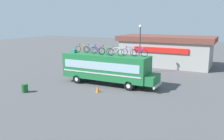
{
  "coord_description": "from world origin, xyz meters",
  "views": [
    {
      "loc": [
        11.97,
        -22.07,
        6.72
      ],
      "look_at": [
        0.74,
        0.0,
        1.58
      ],
      "focal_mm": 39.05,
      "sensor_mm": 36.0,
      "label": 1
    }
  ],
  "objects_px": {
    "rooftop_bicycle_5": "(116,52)",
    "rooftop_bicycle_7": "(140,53)",
    "rooftop_bicycle_6": "(129,52)",
    "street_lamp": "(140,43)",
    "rooftop_bicycle_1": "(82,49)",
    "trash_bin": "(25,88)",
    "luggage_bag_1": "(74,51)",
    "rooftop_bicycle_2": "(91,49)",
    "traffic_cone": "(98,89)",
    "rooftop_bicycle_4": "(106,51)",
    "rooftop_bicycle_3": "(98,50)",
    "bus": "(107,67)"
  },
  "relations": [
    {
      "from": "rooftop_bicycle_4",
      "to": "trash_bin",
      "type": "xyz_separation_m",
      "value": [
        -5.57,
        -5.75,
        -3.17
      ]
    },
    {
      "from": "trash_bin",
      "to": "traffic_cone",
      "type": "distance_m",
      "value": 6.88
    },
    {
      "from": "rooftop_bicycle_2",
      "to": "rooftop_bicycle_7",
      "type": "bearing_deg",
      "value": -1.9
    },
    {
      "from": "rooftop_bicycle_1",
      "to": "rooftop_bicycle_7",
      "type": "relative_size",
      "value": 1.03
    },
    {
      "from": "luggage_bag_1",
      "to": "rooftop_bicycle_4",
      "type": "bearing_deg",
      "value": -0.4
    },
    {
      "from": "rooftop_bicycle_2",
      "to": "rooftop_bicycle_5",
      "type": "distance_m",
      "value": 3.56
    },
    {
      "from": "luggage_bag_1",
      "to": "trash_bin",
      "type": "height_order",
      "value": "luggage_bag_1"
    },
    {
      "from": "rooftop_bicycle_2",
      "to": "rooftop_bicycle_3",
      "type": "relative_size",
      "value": 0.98
    },
    {
      "from": "rooftop_bicycle_4",
      "to": "rooftop_bicycle_6",
      "type": "xyz_separation_m",
      "value": [
        2.32,
        0.61,
        -0.02
      ]
    },
    {
      "from": "rooftop_bicycle_7",
      "to": "street_lamp",
      "type": "relative_size",
      "value": 0.27
    },
    {
      "from": "rooftop_bicycle_1",
      "to": "rooftop_bicycle_2",
      "type": "distance_m",
      "value": 1.13
    },
    {
      "from": "rooftop_bicycle_5",
      "to": "rooftop_bicycle_7",
      "type": "bearing_deg",
      "value": 16.34
    },
    {
      "from": "traffic_cone",
      "to": "rooftop_bicycle_5",
      "type": "bearing_deg",
      "value": 75.86
    },
    {
      "from": "luggage_bag_1",
      "to": "rooftop_bicycle_5",
      "type": "bearing_deg",
      "value": -0.88
    },
    {
      "from": "rooftop_bicycle_1",
      "to": "trash_bin",
      "type": "xyz_separation_m",
      "value": [
        -2.2,
        -6.5,
        -3.15
      ]
    },
    {
      "from": "rooftop_bicycle_3",
      "to": "rooftop_bicycle_6",
      "type": "height_order",
      "value": "rooftop_bicycle_3"
    },
    {
      "from": "rooftop_bicycle_1",
      "to": "traffic_cone",
      "type": "bearing_deg",
      "value": -40.69
    },
    {
      "from": "rooftop_bicycle_5",
      "to": "rooftop_bicycle_7",
      "type": "height_order",
      "value": "rooftop_bicycle_7"
    },
    {
      "from": "rooftop_bicycle_2",
      "to": "trash_bin",
      "type": "height_order",
      "value": "rooftop_bicycle_2"
    },
    {
      "from": "rooftop_bicycle_6",
      "to": "street_lamp",
      "type": "bearing_deg",
      "value": 101.28
    },
    {
      "from": "rooftop_bicycle_2",
      "to": "trash_bin",
      "type": "xyz_separation_m",
      "value": [
        -3.33,
        -6.56,
        -3.15
      ]
    },
    {
      "from": "rooftop_bicycle_3",
      "to": "trash_bin",
      "type": "bearing_deg",
      "value": -127.25
    },
    {
      "from": "rooftop_bicycle_3",
      "to": "rooftop_bicycle_5",
      "type": "height_order",
      "value": "rooftop_bicycle_3"
    },
    {
      "from": "trash_bin",
      "to": "street_lamp",
      "type": "height_order",
      "value": "street_lamp"
    },
    {
      "from": "rooftop_bicycle_5",
      "to": "rooftop_bicycle_3",
      "type": "bearing_deg",
      "value": 173.87
    },
    {
      "from": "rooftop_bicycle_4",
      "to": "rooftop_bicycle_5",
      "type": "height_order",
      "value": "rooftop_bicycle_4"
    },
    {
      "from": "rooftop_bicycle_5",
      "to": "rooftop_bicycle_7",
      "type": "distance_m",
      "value": 2.36
    },
    {
      "from": "rooftop_bicycle_3",
      "to": "rooftop_bicycle_4",
      "type": "relative_size",
      "value": 1.05
    },
    {
      "from": "bus",
      "to": "luggage_bag_1",
      "type": "relative_size",
      "value": 22.47
    },
    {
      "from": "rooftop_bicycle_2",
      "to": "trash_bin",
      "type": "distance_m",
      "value": 8.0
    },
    {
      "from": "rooftop_bicycle_7",
      "to": "rooftop_bicycle_3",
      "type": "bearing_deg",
      "value": -174.71
    },
    {
      "from": "luggage_bag_1",
      "to": "rooftop_bicycle_1",
      "type": "height_order",
      "value": "rooftop_bicycle_1"
    },
    {
      "from": "rooftop_bicycle_6",
      "to": "trash_bin",
      "type": "height_order",
      "value": "rooftop_bicycle_6"
    },
    {
      "from": "trash_bin",
      "to": "bus",
      "type": "bearing_deg",
      "value": 47.79
    },
    {
      "from": "luggage_bag_1",
      "to": "rooftop_bicycle_3",
      "type": "height_order",
      "value": "rooftop_bicycle_3"
    },
    {
      "from": "rooftop_bicycle_6",
      "to": "rooftop_bicycle_7",
      "type": "bearing_deg",
      "value": 0.08
    },
    {
      "from": "trash_bin",
      "to": "rooftop_bicycle_2",
      "type": "bearing_deg",
      "value": 63.06
    },
    {
      "from": "rooftop_bicycle_7",
      "to": "trash_bin",
      "type": "height_order",
      "value": "rooftop_bicycle_7"
    },
    {
      "from": "rooftop_bicycle_4",
      "to": "street_lamp",
      "type": "xyz_separation_m",
      "value": [
        0.99,
        7.31,
        0.25
      ]
    },
    {
      "from": "traffic_cone",
      "to": "rooftop_bicycle_1",
      "type": "bearing_deg",
      "value": 139.31
    },
    {
      "from": "rooftop_bicycle_1",
      "to": "rooftop_bicycle_7",
      "type": "height_order",
      "value": "rooftop_bicycle_7"
    },
    {
      "from": "rooftop_bicycle_5",
      "to": "street_lamp",
      "type": "xyz_separation_m",
      "value": [
        -0.23,
        7.36,
        0.26
      ]
    },
    {
      "from": "rooftop_bicycle_4",
      "to": "rooftop_bicycle_6",
      "type": "relative_size",
      "value": 1.0
    },
    {
      "from": "rooftop_bicycle_6",
      "to": "trash_bin",
      "type": "relative_size",
      "value": 2.16
    },
    {
      "from": "rooftop_bicycle_1",
      "to": "rooftop_bicycle_7",
      "type": "xyz_separation_m",
      "value": [
        6.85,
        -0.14,
        0.01
      ]
    },
    {
      "from": "rooftop_bicycle_1",
      "to": "rooftop_bicycle_6",
      "type": "bearing_deg",
      "value": -1.39
    },
    {
      "from": "luggage_bag_1",
      "to": "traffic_cone",
      "type": "bearing_deg",
      "value": -30.55
    },
    {
      "from": "bus",
      "to": "rooftop_bicycle_5",
      "type": "relative_size",
      "value": 5.87
    },
    {
      "from": "rooftop_bicycle_2",
      "to": "trash_bin",
      "type": "relative_size",
      "value": 2.22
    },
    {
      "from": "rooftop_bicycle_3",
      "to": "street_lamp",
      "type": "relative_size",
      "value": 0.29
    }
  ]
}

